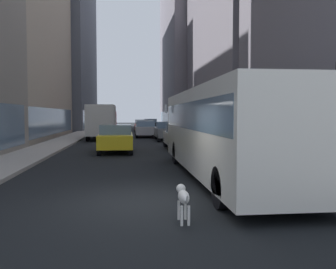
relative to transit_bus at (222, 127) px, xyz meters
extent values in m
plane|color=black|center=(-2.80, 31.79, -1.78)|extent=(120.00, 120.00, 0.00)
cube|color=#9E9991|center=(-8.50, 31.79, -1.70)|extent=(2.40, 110.00, 0.15)
cube|color=#ADA89E|center=(2.90, 31.79, -1.70)|extent=(2.40, 110.00, 0.15)
cube|color=slate|center=(-10.25, 22.87, -0.18)|extent=(0.08, 19.05, 2.40)
cube|color=#4C515B|center=(-14.70, 45.82, 15.57)|extent=(11.10, 23.49, 34.70)
cube|color=slate|center=(-9.17, 45.82, -0.18)|extent=(0.08, 21.14, 2.40)
cube|color=slate|center=(4.85, 3.14, -0.18)|extent=(0.08, 18.63, 2.40)
cube|color=slate|center=(9.10, 26.63, 11.65)|extent=(8.19, 21.90, 26.85)
cube|color=slate|center=(5.02, 26.63, -0.18)|extent=(0.08, 19.71, 2.40)
cube|color=slate|center=(9.10, 50.18, 13.65)|extent=(11.45, 22.92, 30.85)
cube|color=slate|center=(3.39, 50.18, -0.18)|extent=(0.08, 20.63, 2.40)
cube|color=silver|center=(0.00, -0.01, -0.10)|extent=(2.55, 11.50, 2.75)
cube|color=slate|center=(0.00, -0.01, 0.39)|extent=(2.57, 11.04, 0.90)
cube|color=black|center=(0.00, 5.69, -1.23)|extent=(2.55, 0.16, 0.44)
cylinder|color=black|center=(-1.12, 3.54, -1.28)|extent=(0.30, 1.00, 1.00)
cylinder|color=black|center=(1.13, 3.54, -1.28)|extent=(0.30, 1.00, 1.00)
cylinder|color=black|center=(-1.12, -4.16, -1.28)|extent=(0.30, 1.00, 1.00)
cylinder|color=black|center=(1.13, -4.16, -1.28)|extent=(0.30, 1.00, 1.00)
cube|color=silver|center=(-1.45, 5.14, 0.72)|extent=(0.08, 0.24, 0.40)
cube|color=black|center=(0.00, 41.08, -1.08)|extent=(1.95, 4.69, 0.75)
cube|color=slate|center=(0.00, 40.84, -0.43)|extent=(1.79, 2.11, 0.55)
cylinder|color=black|center=(-0.86, 43.01, -1.46)|extent=(0.22, 0.64, 0.64)
cylinder|color=black|center=(0.86, 43.01, -1.46)|extent=(0.22, 0.64, 0.64)
cylinder|color=black|center=(-0.86, 39.15, -1.46)|extent=(0.22, 0.64, 0.64)
cylinder|color=black|center=(0.86, 39.15, -1.46)|extent=(0.22, 0.64, 0.64)
cube|color=silver|center=(0.00, 10.51, -1.08)|extent=(1.72, 4.12, 0.75)
cube|color=slate|center=(0.00, 10.30, -0.43)|extent=(1.59, 1.85, 0.55)
cylinder|color=black|center=(-0.75, 12.16, -1.46)|extent=(0.22, 0.64, 0.64)
cylinder|color=black|center=(0.75, 12.16, -1.46)|extent=(0.22, 0.64, 0.64)
cylinder|color=black|center=(-0.75, 8.87, -1.46)|extent=(0.22, 0.64, 0.64)
cylinder|color=black|center=(0.75, 8.87, -1.46)|extent=(0.22, 0.64, 0.64)
cube|color=yellow|center=(-4.00, 9.15, -1.08)|extent=(1.92, 4.80, 0.75)
cube|color=slate|center=(-4.00, 8.91, -0.43)|extent=(1.77, 2.16, 0.55)
cylinder|color=black|center=(-4.85, 11.14, -1.46)|extent=(0.22, 0.64, 0.64)
cylinder|color=black|center=(-3.15, 11.14, -1.46)|extent=(0.22, 0.64, 0.64)
cylinder|color=black|center=(-4.85, 7.17, -1.46)|extent=(0.22, 0.64, 0.64)
cylinder|color=black|center=(-3.15, 7.17, -1.46)|extent=(0.22, 0.64, 0.64)
cube|color=red|center=(-1.60, 32.53, -1.08)|extent=(1.73, 4.28, 0.75)
cube|color=slate|center=(-1.60, 32.31, -0.43)|extent=(1.59, 1.92, 0.55)
cylinder|color=black|center=(-2.35, 34.25, -1.46)|extent=(0.22, 0.64, 0.64)
cylinder|color=black|center=(-0.85, 34.25, -1.46)|extent=(0.22, 0.64, 0.64)
cylinder|color=black|center=(-2.35, 30.80, -1.46)|extent=(0.22, 0.64, 0.64)
cylinder|color=black|center=(-0.85, 30.80, -1.46)|extent=(0.22, 0.64, 0.64)
cube|color=#B7BABF|center=(-1.60, 23.08, -1.08)|extent=(1.92, 4.25, 0.75)
cube|color=slate|center=(-1.60, 22.86, -0.43)|extent=(1.76, 1.91, 0.55)
cylinder|color=black|center=(-2.45, 24.79, -1.46)|extent=(0.22, 0.64, 0.64)
cylinder|color=black|center=(-0.75, 24.79, -1.46)|extent=(0.22, 0.64, 0.64)
cylinder|color=black|center=(-2.45, 21.37, -1.46)|extent=(0.22, 0.64, 0.64)
cylinder|color=black|center=(-0.75, 21.37, -1.46)|extent=(0.22, 0.64, 0.64)
cube|color=slate|center=(0.00, 18.32, -1.08)|extent=(1.82, 4.39, 0.75)
cube|color=slate|center=(0.00, 18.10, -0.43)|extent=(1.67, 1.98, 0.55)
cylinder|color=black|center=(-0.80, 20.10, -1.46)|extent=(0.22, 0.64, 0.64)
cylinder|color=black|center=(0.80, 20.10, -1.46)|extent=(0.22, 0.64, 0.64)
cylinder|color=black|center=(-0.80, 16.53, -1.46)|extent=(0.22, 0.64, 0.64)
cylinder|color=black|center=(0.80, 16.53, -1.46)|extent=(0.22, 0.64, 0.64)
cube|color=#A51919|center=(-5.60, 23.48, -0.28)|extent=(2.30, 2.00, 2.10)
cube|color=silver|center=(-5.60, 19.73, -0.03)|extent=(2.30, 5.50, 2.60)
cylinder|color=black|center=(-6.61, 23.48, -1.33)|extent=(0.28, 0.90, 0.90)
cylinder|color=black|center=(-4.59, 23.48, -1.33)|extent=(0.28, 0.90, 0.90)
cylinder|color=black|center=(-6.61, 17.98, -1.33)|extent=(0.28, 0.90, 0.90)
cylinder|color=black|center=(-4.59, 17.98, -1.33)|extent=(0.28, 0.90, 0.90)
ellipsoid|color=white|center=(-2.18, -5.12, -1.25)|extent=(0.22, 0.60, 0.26)
sphere|color=white|center=(-2.18, -4.74, -1.16)|extent=(0.20, 0.20, 0.20)
sphere|color=black|center=(-2.24, -4.72, -1.14)|extent=(0.07, 0.07, 0.07)
sphere|color=black|center=(-2.12, -4.72, -1.14)|extent=(0.07, 0.07, 0.07)
cylinder|color=white|center=(-2.18, -5.52, -1.20)|extent=(0.03, 0.16, 0.19)
cylinder|color=white|center=(-2.25, -4.91, -1.58)|extent=(0.06, 0.06, 0.40)
cylinder|color=white|center=(-2.11, -4.91, -1.58)|extent=(0.06, 0.06, 0.40)
cylinder|color=white|center=(-2.25, -5.33, -1.58)|extent=(0.06, 0.06, 0.40)
cylinder|color=white|center=(-2.11, -5.33, -1.58)|extent=(0.06, 0.06, 0.40)
sphere|color=black|center=(-2.13, -5.02, -1.21)|extent=(0.04, 0.04, 0.04)
sphere|color=black|center=(-2.24, -5.20, -1.23)|extent=(0.04, 0.04, 0.04)
sphere|color=black|center=(-2.16, -5.30, -1.19)|extent=(0.04, 0.04, 0.04)
cylinder|color=#1E1E2D|center=(2.57, 4.23, -1.20)|extent=(0.28, 0.28, 0.85)
cylinder|color=#33598C|center=(2.57, 4.23, -0.47)|extent=(0.34, 0.34, 0.62)
sphere|color=tan|center=(2.57, 4.23, -0.05)|extent=(0.22, 0.22, 0.22)
cube|color=#59331E|center=(2.79, 4.23, -0.73)|extent=(0.12, 0.24, 0.20)
camera|label=1|loc=(-3.29, -12.20, 0.41)|focal=38.15mm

